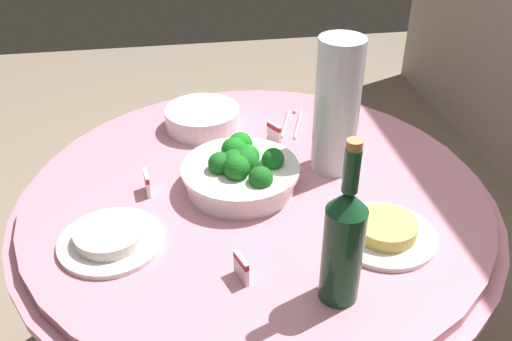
{
  "coord_description": "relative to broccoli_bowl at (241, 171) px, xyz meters",
  "views": [
    {
      "loc": [
        1.07,
        -0.17,
        1.51
      ],
      "look_at": [
        0.0,
        0.0,
        0.79
      ],
      "focal_mm": 38.75,
      "sensor_mm": 36.0,
      "label": 1
    }
  ],
  "objects": [
    {
      "name": "buffet_table",
      "position": [
        0.01,
        0.03,
        -0.41
      ],
      "size": [
        1.16,
        1.16,
        0.74
      ],
      "color": "maroon",
      "rests_on": "ground_plane"
    },
    {
      "name": "food_plate_noodles",
      "position": [
        0.23,
        0.27,
        -0.03
      ],
      "size": [
        0.22,
        0.22,
        0.04
      ],
      "color": "white",
      "rests_on": "buffet_table"
    },
    {
      "name": "label_placard_mid",
      "position": [
        -0.2,
        0.12,
        -0.02
      ],
      "size": [
        0.05,
        0.03,
        0.05
      ],
      "color": "white",
      "rests_on": "buffet_table"
    },
    {
      "name": "wine_bottle",
      "position": [
        0.38,
        0.13,
        0.08
      ],
      "size": [
        0.07,
        0.07,
        0.34
      ],
      "color": "#184727",
      "rests_on": "buffet_table"
    },
    {
      "name": "broccoli_bowl",
      "position": [
        0.0,
        0.0,
        0.0
      ],
      "size": [
        0.28,
        0.28,
        0.11
      ],
      "color": "white",
      "rests_on": "buffet_table"
    },
    {
      "name": "decorative_fruit_vase",
      "position": [
        -0.06,
        0.24,
        0.1
      ],
      "size": [
        0.11,
        0.11,
        0.34
      ],
      "color": "silver",
      "rests_on": "buffet_table"
    },
    {
      "name": "label_placard_rear",
      "position": [
        -0.01,
        -0.22,
        -0.02
      ],
      "size": [
        0.05,
        0.01,
        0.05
      ],
      "color": "white",
      "rests_on": "buffet_table"
    },
    {
      "name": "label_placard_front",
      "position": [
        0.31,
        -0.04,
        -0.02
      ],
      "size": [
        0.05,
        0.03,
        0.05
      ],
      "color": "white",
      "rests_on": "buffet_table"
    },
    {
      "name": "food_plate_rice",
      "position": [
        0.16,
        -0.3,
        -0.03
      ],
      "size": [
        0.22,
        0.22,
        0.04
      ],
      "color": "white",
      "rests_on": "buffet_table"
    },
    {
      "name": "plate_stack",
      "position": [
        -0.31,
        -0.07,
        -0.02
      ],
      "size": [
        0.21,
        0.21,
        0.06
      ],
      "color": "white",
      "rests_on": "buffet_table"
    },
    {
      "name": "serving_tongs",
      "position": [
        -0.29,
        0.19,
        -0.04
      ],
      "size": [
        0.17,
        0.09,
        0.01
      ],
      "color": "silver",
      "rests_on": "buffet_table"
    }
  ]
}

